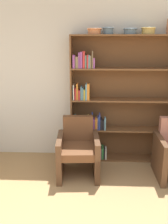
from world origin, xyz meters
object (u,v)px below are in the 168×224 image
(bookshelf, at_px, (115,104))
(bowl_copper, at_px, (108,30))
(bowl_olive, at_px, (148,30))
(armchair_leather, at_px, (78,150))
(bowl_brass, at_px, (130,31))
(bowl_stoneware, at_px, (94,31))

(bookshelf, xyz_separation_m, bowl_copper, (-0.16, -0.02, 1.20))
(bowl_copper, distance_m, bowl_olive, 0.63)
(armchair_leather, bearing_deg, bowl_brass, -148.68)
(bookshelf, relative_size, armchair_leather, 2.41)
(bookshelf, distance_m, bowl_olive, 1.29)
(armchair_leather, bearing_deg, bookshelf, -140.12)
(bowl_stoneware, height_order, bowl_brass, bowl_stoneware)
(bookshelf, bearing_deg, bowl_stoneware, -176.76)
(bowl_stoneware, height_order, bowl_copper, bowl_copper)
(bowl_copper, relative_size, bowl_olive, 0.77)
(bowl_copper, height_order, bowl_brass, bowl_copper)
(bowl_copper, height_order, bowl_olive, bowl_copper)
(bookshelf, xyz_separation_m, bowl_stoneware, (-0.38, -0.02, 1.19))
(bowl_brass, bearing_deg, bowl_copper, 180.00)
(bookshelf, distance_m, bowl_stoneware, 1.25)
(bowl_stoneware, bearing_deg, bookshelf, 3.24)
(bowl_stoneware, distance_m, bowl_copper, 0.22)
(bowl_brass, relative_size, bowl_olive, 0.97)
(bowl_brass, distance_m, bowl_olive, 0.28)
(bookshelf, height_order, bowl_copper, bowl_copper)
(bowl_stoneware, bearing_deg, bowl_brass, 0.00)
(bowl_olive, distance_m, armchair_leather, 2.17)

